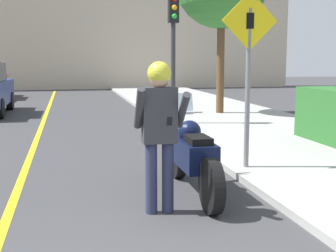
# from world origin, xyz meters

# --- Properties ---
(road_center_line) EXTENTS (0.12, 36.00, 0.01)m
(road_center_line) POSITION_xyz_m (-0.60, 6.00, 0.00)
(road_center_line) COLOR yellow
(road_center_line) RESTS_ON ground
(building_backdrop) EXTENTS (28.00, 1.20, 7.87)m
(building_backdrop) POSITION_xyz_m (0.00, 26.00, 3.93)
(building_backdrop) COLOR beige
(building_backdrop) RESTS_ON ground
(motorcycle) EXTENTS (0.62, 2.42, 1.32)m
(motorcycle) POSITION_xyz_m (1.76, 3.19, 0.52)
(motorcycle) COLOR black
(motorcycle) RESTS_ON ground
(person_biker) EXTENTS (0.59, 0.49, 1.80)m
(person_biker) POSITION_xyz_m (1.17, 2.47, 1.11)
(person_biker) COLOR #282D4C
(person_biker) RESTS_ON ground
(crossing_sign) EXTENTS (0.91, 0.08, 2.75)m
(crossing_sign) POSITION_xyz_m (2.90, 4.08, 1.76)
(crossing_sign) COLOR slate
(crossing_sign) RESTS_ON sidewalk_curb
(traffic_light) EXTENTS (0.26, 0.30, 3.40)m
(traffic_light) POSITION_xyz_m (2.88, 9.33, 2.48)
(traffic_light) COLOR #2D2D30
(traffic_light) RESTS_ON sidewalk_curb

